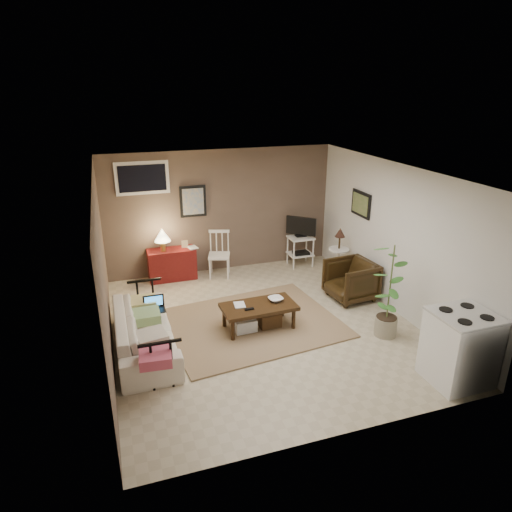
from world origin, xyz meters
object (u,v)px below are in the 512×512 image
object	(u,v)px
armchair	(351,278)
side_table	(339,248)
tv_stand	(301,240)
potted_plant	(390,288)
red_console	(171,261)
sofa	(144,325)
spindle_chair	(219,256)
stove	(460,347)
coffee_table	(258,315)

from	to	relation	value
armchair	side_table	bearing A→B (deg)	161.52
tv_stand	potted_plant	xyz separation A→B (m)	(0.09, -2.99, 0.23)
red_console	tv_stand	size ratio (longest dim) A/B	1.00
sofa	spindle_chair	size ratio (longest dim) A/B	2.23
spindle_chair	side_table	bearing A→B (deg)	-22.50
red_console	potted_plant	size ratio (longest dim) A/B	0.71
stove	sofa	bearing A→B (deg)	151.81
side_table	coffee_table	bearing A→B (deg)	-147.08
side_table	potted_plant	bearing A→B (deg)	-98.42
coffee_table	sofa	distance (m)	1.71
red_console	coffee_table	bearing A→B (deg)	-67.58
tv_stand	potted_plant	world-z (taller)	potted_plant
spindle_chair	red_console	bearing A→B (deg)	171.82
spindle_chair	coffee_table	bearing A→B (deg)	-88.60
coffee_table	side_table	xyz separation A→B (m)	(2.07, 1.34, 0.40)
armchair	coffee_table	bearing A→B (deg)	-80.35
sofa	armchair	bearing A→B (deg)	-81.27
tv_stand	armchair	bearing A→B (deg)	-83.18
spindle_chair	side_table	size ratio (longest dim) A/B	0.87
sofa	spindle_chair	world-z (taller)	spindle_chair
armchair	stove	distance (m)	2.52
potted_plant	stove	distance (m)	1.30
tv_stand	side_table	world-z (taller)	tv_stand
red_console	spindle_chair	size ratio (longest dim) A/B	1.16
armchair	potted_plant	bearing A→B (deg)	-10.35
red_console	tv_stand	xyz separation A→B (m)	(2.63, -0.14, 0.19)
tv_stand	stove	bearing A→B (deg)	-85.88
potted_plant	spindle_chair	bearing A→B (deg)	121.13
coffee_table	tv_stand	xyz separation A→B (m)	(1.66, 2.21, 0.31)
sofa	red_console	world-z (taller)	red_console
armchair	potted_plant	world-z (taller)	potted_plant
sofa	potted_plant	size ratio (longest dim) A/B	1.36
spindle_chair	sofa	bearing A→B (deg)	-126.03
coffee_table	side_table	world-z (taller)	side_table
armchair	sofa	bearing A→B (deg)	-86.48
tv_stand	spindle_chair	bearing A→B (deg)	179.79
red_console	potted_plant	xyz separation A→B (m)	(2.72, -3.12, 0.42)
red_console	tv_stand	distance (m)	2.64
spindle_chair	tv_stand	bearing A→B (deg)	-0.21
stove	side_table	bearing A→B (deg)	88.31
tv_stand	potted_plant	distance (m)	3.00
coffee_table	tv_stand	distance (m)	2.78
side_table	armchair	world-z (taller)	side_table
tv_stand	stove	size ratio (longest dim) A/B	1.08
sofa	armchair	xyz separation A→B (m)	(3.57, 0.55, -0.01)
coffee_table	stove	world-z (taller)	stove
side_table	tv_stand	bearing A→B (deg)	114.84
side_table	red_console	bearing A→B (deg)	161.60
red_console	spindle_chair	bearing A→B (deg)	-8.18
sofa	tv_stand	xyz separation A→B (m)	(3.37, 2.26, 0.16)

